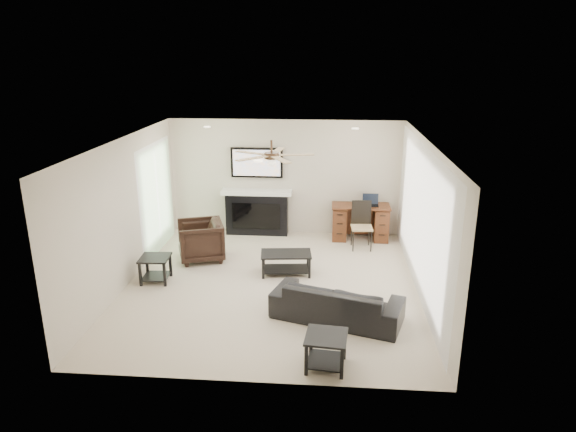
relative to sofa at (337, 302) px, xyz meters
name	(u,v)px	position (x,y,z in m)	size (l,w,h in m)	color
room_shell	(283,190)	(-0.91, 1.18, 1.40)	(5.50, 5.54, 2.52)	beige
sofa	(337,302)	(0.00, 0.00, 0.00)	(1.93, 0.75, 0.56)	black
armchair	(201,241)	(-2.60, 2.15, 0.10)	(0.82, 0.84, 0.77)	black
coffee_table	(286,263)	(-0.90, 1.60, -0.08)	(0.90, 0.50, 0.40)	black
end_table_near	(326,351)	(-0.15, -1.25, -0.06)	(0.52, 0.52, 0.45)	black
end_table_left	(156,269)	(-3.15, 1.10, -0.06)	(0.50, 0.50, 0.45)	black
fireplace_unit	(257,192)	(-1.72, 3.68, 0.67)	(1.52, 0.34, 1.91)	black
desk	(360,222)	(0.53, 3.53, 0.10)	(1.22, 0.56, 0.76)	#411F10
desk_chair	(362,226)	(0.53, 2.98, 0.20)	(0.42, 0.44, 0.97)	black
laptop	(371,200)	(0.73, 3.51, 0.59)	(0.33, 0.24, 0.23)	black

